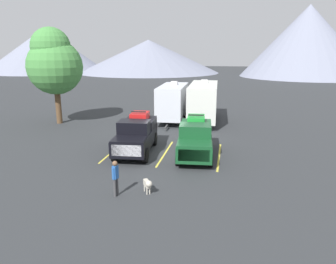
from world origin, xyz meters
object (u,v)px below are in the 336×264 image
Objects in this scene: camper_trailer_b at (203,100)px; dog at (148,184)px; pickup_truck_a at (136,134)px; pickup_truck_b at (195,138)px; camper_trailer_a at (173,101)px; person_a at (115,176)px.

dog is at bearing -94.25° from camper_trailer_b.
pickup_truck_a reaches higher than dog.
camper_trailer_a is (-3.28, 9.97, 0.79)m from pickup_truck_b.
dog is at bearing -83.98° from camper_trailer_a.
camper_trailer_b is at bearing 92.04° from pickup_truck_b.
pickup_truck_a is 6.75m from person_a.
camper_trailer_b reaches higher than pickup_truck_b.
pickup_truck_b reaches higher than person_a.
camper_trailer_a is 0.86× the size of camper_trailer_b.
pickup_truck_a is 0.62× the size of camper_trailer_b.
pickup_truck_a is at bearing -109.45° from camper_trailer_b.
pickup_truck_b is at bearing 75.82° from dog.
pickup_truck_a is 10.78m from camper_trailer_b.
person_a is at bearing -160.04° from dog.
camper_trailer_b reaches higher than person_a.
dog is at bearing 19.96° from person_a.
person_a is (0.96, -6.67, -0.23)m from pickup_truck_a.
person_a is (-2.98, -6.72, -0.16)m from pickup_truck_b.
pickup_truck_b is at bearing -87.96° from camper_trailer_b.
person_a is 2.28× the size of dog.
camper_trailer_b is (3.58, 10.13, 0.82)m from pickup_truck_a.
pickup_truck_a is 0.72× the size of camper_trailer_a.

